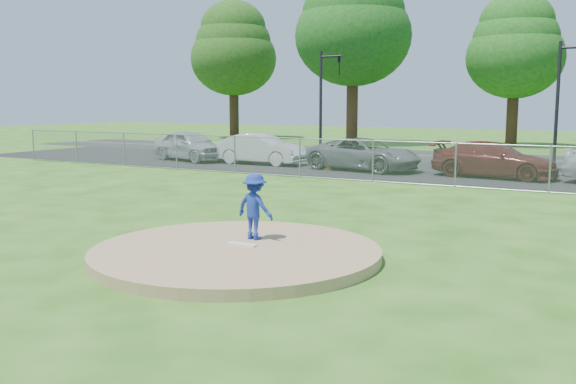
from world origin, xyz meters
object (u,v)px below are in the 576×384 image
object	(u,v)px
parked_car_white	(261,149)
parked_car_gray	(364,154)
traffic_signal_left	(325,93)
parked_car_darkred	(494,160)
tree_left	(353,21)
traffic_cone	(329,162)
tree_center	(516,45)
pitcher	(255,207)
tree_far_left	(233,48)
parked_car_silver	(190,145)

from	to	relation	value
parked_car_white	parked_car_gray	size ratio (longest dim) A/B	0.87
traffic_signal_left	parked_car_darkred	size ratio (longest dim) A/B	1.19
tree_left	parked_car_white	world-z (taller)	tree_left
traffic_cone	tree_center	bearing A→B (deg)	77.72
tree_center	traffic_signal_left	bearing A→B (deg)	-122.90
pitcher	tree_far_left	bearing A→B (deg)	-46.68
tree_far_left	parked_car_silver	xyz separation A→B (m)	(9.00, -17.42, -6.30)
tree_left	pitcher	bearing A→B (deg)	-70.13
pitcher	tree_left	bearing A→B (deg)	-61.05
tree_center	parked_car_gray	bearing A→B (deg)	-98.55
pitcher	tree_center	bearing A→B (deg)	-79.35
tree_left	tree_far_left	bearing A→B (deg)	169.70
parked_car_darkred	parked_car_white	bearing A→B (deg)	95.20
tree_left	traffic_cone	size ratio (longest dim) A/B	19.72
traffic_signal_left	parked_car_white	bearing A→B (deg)	-92.08
tree_center	parked_car_white	xyz separation A→B (m)	(-7.99, -18.32, -5.76)
tree_far_left	parked_car_white	world-z (taller)	tree_far_left
tree_center	parked_car_silver	world-z (taller)	tree_center
traffic_signal_left	traffic_cone	bearing A→B (deg)	-62.84
tree_center	parked_car_gray	world-z (taller)	tree_center
tree_far_left	tree_left	world-z (taller)	tree_left
traffic_cone	parked_car_white	distance (m)	3.93
tree_far_left	parked_car_silver	world-z (taller)	tree_far_left
tree_left	traffic_signal_left	bearing A→B (deg)	-76.04
tree_center	parked_car_darkred	world-z (taller)	tree_center
tree_far_left	traffic_cone	bearing A→B (deg)	-46.96
tree_far_left	parked_car_gray	size ratio (longest dim) A/B	2.19
tree_left	parked_car_silver	size ratio (longest dim) A/B	2.83
tree_far_left	pitcher	distance (m)	39.43
tree_far_left	parked_car_white	size ratio (longest dim) A/B	2.51
traffic_signal_left	parked_car_gray	xyz separation A→B (m)	(4.98, -6.48, -2.67)
tree_left	tree_center	world-z (taller)	tree_left
tree_far_left	tree_center	bearing A→B (deg)	2.73
tree_far_left	parked_car_gray	world-z (taller)	tree_far_left
tree_center	traffic_signal_left	xyz separation A→B (m)	(-7.76, -12.00, -3.11)
tree_left	parked_car_darkred	distance (m)	21.36
traffic_signal_left	parked_car_gray	world-z (taller)	traffic_signal_left
tree_far_left	parked_car_gray	xyz separation A→B (m)	(18.22, -17.48, -6.37)
tree_center	parked_car_gray	distance (m)	19.56
tree_left	parked_car_silver	world-z (taller)	tree_left
parked_car_darkred	pitcher	bearing A→B (deg)	179.78
pitcher	parked_car_gray	world-z (taller)	pitcher
tree_far_left	parked_car_white	xyz separation A→B (m)	(13.01, -17.32, -6.35)
traffic_cone	parked_car_silver	world-z (taller)	parked_car_silver
parked_car_silver	parked_car_white	world-z (taller)	parked_car_silver
tree_left	parked_car_white	bearing A→B (deg)	-82.53
parked_car_gray	parked_car_darkred	bearing A→B (deg)	-80.37
tree_far_left	pitcher	bearing A→B (deg)	-55.76
traffic_cone	parked_car_white	bearing A→B (deg)	169.21
parked_car_darkred	tree_far_left	bearing A→B (deg)	59.68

